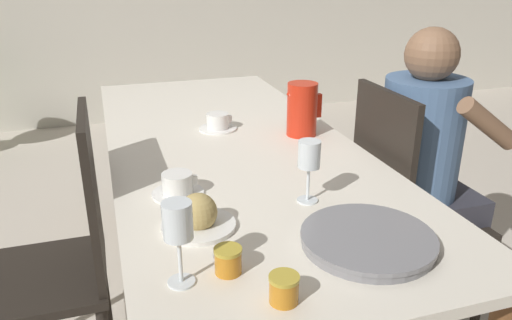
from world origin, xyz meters
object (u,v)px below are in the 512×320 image
Objects in this scene: red_pitcher at (302,109)px; bread_plate at (198,216)px; wine_glass_water at (309,158)px; teacup_near_person at (178,186)px; person_seated at (427,157)px; chair_person_side at (404,208)px; chair_opposite at (62,256)px; teacup_across at (218,123)px; serving_tray at (368,240)px; jam_jar_amber at (228,259)px; jam_jar_red at (284,287)px; wine_glass_juice at (178,226)px.

red_pitcher reaches higher than bread_plate.
teacup_near_person is at bearing 155.83° from wine_glass_water.
red_pitcher is at bearing -116.83° from person_seated.
wine_glass_water is (-0.54, -0.30, 0.39)m from chair_person_side.
chair_opposite is 6.54× the size of teacup_near_person.
wine_glass_water is (-0.20, -0.54, 0.03)m from red_pitcher.
person_seated reaches higher than teacup_near_person.
red_pitcher is 1.35× the size of teacup_near_person.
person_seated is 0.99m from teacup_near_person.
teacup_near_person is 1.00× the size of teacup_across.
jam_jar_amber reaches higher than serving_tray.
wine_glass_water is 0.46m from jam_jar_red.
red_pitcher reaches higher than wine_glass_water.
chair_opposite is 0.93m from jam_jar_red.
chair_person_side reaches higher than red_pitcher.
serving_tray is at bearing -41.49° from chair_person_side.
jam_jar_red is (-0.85, -0.72, 0.10)m from person_seated.
chair_person_side is 0.73m from wine_glass_water.
red_pitcher is at bearing 35.50° from teacup_near_person.
wine_glass_juice reaches higher than teacup_across.
red_pitcher is at bearing 58.13° from jam_jar_amber.
teacup_across is 0.99m from jam_jar_amber.
person_seated is 0.51m from red_pitcher.
person_seated is 1.03m from bread_plate.
person_seated is 1.11m from jam_jar_amber.
teacup_near_person is at bearing -144.50° from red_pitcher.
chair_person_side is at bearing -91.91° from chair_opposite.
jam_jar_red is at bearing -47.49° from chair_person_side.
teacup_near_person is (-0.54, -0.39, -0.08)m from red_pitcher.
jam_jar_amber is at bearing -102.17° from teacup_across.
bread_plate is at bearing -67.74° from chair_person_side.
chair_person_side is 15.95× the size of jam_jar_amber.
red_pitcher is 0.58m from wine_glass_water.
person_seated reaches higher than jam_jar_red.
chair_person_side is 6.54× the size of teacup_near_person.
person_seated reaches higher than wine_glass_water.
jam_jar_amber is (0.10, 0.01, -0.10)m from wine_glass_juice.
serving_tray is (0.39, -0.41, -0.01)m from teacup_near_person.
red_pitcher is (0.90, 0.20, 0.36)m from chair_opposite.
chair_opposite is at bearing 123.25° from jam_jar_red.
wine_glass_juice reaches higher than serving_tray.
wine_glass_juice is at bearing -178.22° from serving_tray.
chair_person_side is 1.07m from jam_jar_red.
chair_opposite is at bearing -90.64° from person_seated.
wine_glass_water is 0.41m from jam_jar_amber.
jam_jar_amber is 1.00× the size of jam_jar_red.
serving_tray is 5.19× the size of jam_jar_red.
wine_glass_juice is 0.15m from jam_jar_amber.
wine_glass_water reaches higher than teacup_across.
chair_opposite is 15.95× the size of jam_jar_amber.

